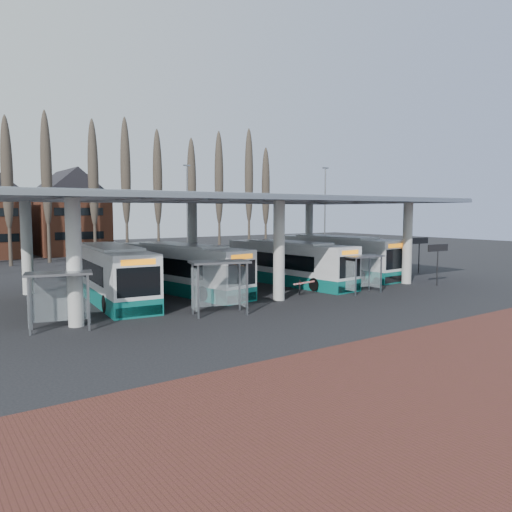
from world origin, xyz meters
TOP-DOWN VIEW (x-y plane):
  - ground at (0.00, 0.00)m, footprint 140.00×140.00m
  - station_canopy at (0.00, 8.00)m, footprint 32.00×16.00m
  - poplar_row at (0.00, 33.00)m, footprint 45.10×1.10m
  - lamp_post_b at (6.00, 26.00)m, footprint 0.80×0.16m
  - lamp_post_c at (20.00, 20.00)m, footprint 0.80×0.16m
  - bus_0 at (-8.31, 8.49)m, footprint 3.70×12.16m
  - bus_1 at (-3.46, 8.59)m, footprint 4.42×11.81m
  - bus_2 at (4.77, 7.50)m, footprint 3.52×11.53m
  - bus_3 at (10.79, 8.89)m, footprint 3.25×12.07m
  - shelter_0 at (-12.77, 2.24)m, footprint 3.12×2.10m
  - shelter_1 at (-5.08, 1.06)m, footprint 3.30×2.21m
  - shelter_2 at (6.07, 1.49)m, footprint 2.72×1.44m
  - info_sign_0 at (12.97, 0.57)m, footprint 2.01×0.27m
  - info_sign_1 at (17.77, 5.75)m, footprint 2.08×0.24m
  - barrier at (2.14, 2.75)m, footprint 1.97×0.70m

SIDE VIEW (x-z plane):
  - ground at x=0.00m, z-range 0.00..0.00m
  - barrier at x=2.14m, z-range 0.27..1.27m
  - bus_2 at x=4.77m, z-range -0.09..3.06m
  - bus_1 at x=-3.46m, z-range -0.09..3.12m
  - bus_3 at x=10.79m, z-range -0.10..3.22m
  - bus_0 at x=-8.31m, z-range -0.10..3.23m
  - shelter_2 at x=6.07m, z-range 0.56..3.05m
  - shelter_0 at x=-12.77m, z-range 0.60..3.25m
  - shelter_1 at x=-5.08m, z-range 0.64..3.45m
  - info_sign_0 at x=12.97m, z-range 1.01..4.00m
  - info_sign_1 at x=17.77m, z-range 1.05..4.14m
  - lamp_post_b at x=6.00m, z-range 0.25..10.42m
  - lamp_post_c at x=20.00m, z-range 0.25..10.42m
  - station_canopy at x=0.00m, z-range 2.51..8.85m
  - poplar_row at x=0.00m, z-range 1.53..16.03m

